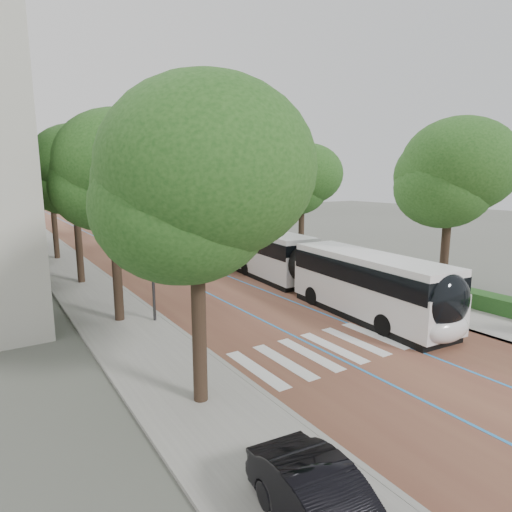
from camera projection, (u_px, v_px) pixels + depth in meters
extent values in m
plane|color=#51544C|center=(369.00, 350.00, 17.30)|extent=(160.00, 160.00, 0.00)
cube|color=brown|center=(111.00, 236.00, 50.32)|extent=(11.00, 140.00, 0.02)
cube|color=gray|center=(40.00, 241.00, 46.30)|extent=(4.00, 140.00, 0.12)
cube|color=gray|center=(171.00, 232.00, 54.32)|extent=(4.00, 140.00, 0.12)
cube|color=gray|center=(59.00, 240.00, 47.32)|extent=(0.20, 140.00, 0.14)
cube|color=gray|center=(156.00, 233.00, 53.30)|extent=(0.20, 140.00, 0.14)
cube|color=silver|center=(256.00, 369.00, 15.56)|extent=(0.55, 3.60, 0.01)
cube|color=silver|center=(284.00, 361.00, 16.23)|extent=(0.55, 3.60, 0.01)
cube|color=silver|center=(309.00, 354.00, 16.89)|extent=(0.55, 3.60, 0.01)
cube|color=silver|center=(333.00, 347.00, 17.56)|extent=(0.55, 3.60, 0.01)
cube|color=silver|center=(354.00, 341.00, 18.23)|extent=(0.55, 3.60, 0.01)
cube|color=silver|center=(375.00, 335.00, 18.90)|extent=(0.55, 3.60, 0.01)
cube|color=silver|center=(394.00, 330.00, 19.57)|extent=(0.55, 3.60, 0.01)
cube|color=silver|center=(411.00, 325.00, 20.23)|extent=(0.55, 3.60, 0.01)
cube|color=silver|center=(428.00, 320.00, 20.90)|extent=(0.55, 3.60, 0.01)
cube|color=#287ECA|center=(96.00, 237.00, 49.46)|extent=(0.12, 126.00, 0.01)
cube|color=#287ECA|center=(124.00, 235.00, 51.17)|extent=(0.12, 126.00, 0.01)
cube|color=black|center=(15.00, 227.00, 34.28)|extent=(0.12, 38.00, 1.60)
cube|color=black|center=(10.00, 186.00, 33.70)|extent=(0.12, 38.00, 1.60)
cube|color=black|center=(6.00, 144.00, 33.12)|extent=(0.12, 38.00, 1.60)
cube|color=black|center=(2.00, 104.00, 32.57)|extent=(0.12, 38.00, 1.60)
cube|color=#18471B|center=(492.00, 303.00, 22.07)|extent=(1.20, 14.00, 0.80)
cylinder|color=#2E2E30|center=(238.00, 209.00, 38.34)|extent=(0.14, 0.14, 8.00)
cube|color=#2E2E30|center=(229.00, 164.00, 37.20)|extent=(1.70, 0.12, 0.12)
cube|color=#2E2E30|center=(222.00, 165.00, 36.85)|extent=(0.50, 0.20, 0.10)
cylinder|color=#2E2E30|center=(151.00, 238.00, 19.90)|extent=(0.14, 0.14, 8.00)
cylinder|color=black|center=(199.00, 332.00, 12.87)|extent=(0.44, 0.44, 4.66)
ellipsoid|color=#1B4516|center=(196.00, 190.00, 12.10)|extent=(6.13, 6.13, 5.21)
cylinder|color=black|center=(117.00, 272.00, 20.27)|extent=(0.44, 0.44, 4.94)
ellipsoid|color=#1B4516|center=(111.00, 176.00, 19.46)|extent=(5.64, 5.64, 4.79)
cylinder|color=black|center=(79.00, 246.00, 27.69)|extent=(0.44, 0.44, 5.05)
ellipsoid|color=#1B4516|center=(73.00, 174.00, 26.86)|extent=(5.84, 5.84, 4.96)
cylinder|color=black|center=(55.00, 230.00, 35.96)|extent=(0.44, 0.44, 4.96)
ellipsoid|color=#1B4516|center=(50.00, 176.00, 35.13)|extent=(6.41, 6.41, 5.44)
cylinder|color=black|center=(38.00, 222.00, 45.91)|extent=(0.44, 0.44, 4.37)
ellipsoid|color=#1B4516|center=(35.00, 184.00, 45.19)|extent=(6.13, 6.13, 5.21)
cylinder|color=black|center=(24.00, 209.00, 58.22)|extent=(0.44, 0.44, 5.22)
ellipsoid|color=#1B4516|center=(21.00, 174.00, 57.35)|extent=(6.12, 6.12, 5.20)
cylinder|color=black|center=(444.00, 263.00, 22.62)|extent=(0.44, 0.44, 4.88)
ellipsoid|color=#1B4516|center=(451.00, 178.00, 21.81)|extent=(5.77, 5.77, 4.90)
cylinder|color=black|center=(301.00, 238.00, 32.55)|extent=(0.44, 0.44, 4.64)
ellipsoid|color=#1B4516|center=(302.00, 182.00, 31.78)|extent=(5.28, 5.28, 4.49)
cylinder|color=black|center=(216.00, 225.00, 44.15)|extent=(0.44, 0.44, 4.14)
ellipsoid|color=#1B4516|center=(215.00, 188.00, 43.46)|extent=(5.65, 5.65, 4.81)
cylinder|color=black|center=(160.00, 213.00, 57.35)|extent=(0.44, 0.44, 4.19)
ellipsoid|color=#1B4516|center=(159.00, 185.00, 56.66)|extent=(6.01, 6.01, 5.11)
cylinder|color=black|center=(308.00, 264.00, 25.53)|extent=(2.36, 1.08, 2.30)
cube|color=silver|center=(368.00, 293.00, 21.18)|extent=(3.24, 9.53, 1.82)
cube|color=black|center=(369.00, 270.00, 20.97)|extent=(3.27, 9.35, 0.97)
cube|color=white|center=(370.00, 258.00, 20.85)|extent=(3.18, 9.34, 0.31)
cube|color=black|center=(367.00, 314.00, 21.38)|extent=(3.16, 9.15, 0.35)
cube|color=silver|center=(272.00, 261.00, 29.36)|extent=(3.11, 7.92, 1.82)
cube|color=black|center=(272.00, 244.00, 29.15)|extent=(3.14, 7.76, 0.97)
cube|color=white|center=(272.00, 235.00, 29.03)|extent=(3.05, 7.76, 0.31)
cube|color=black|center=(272.00, 276.00, 29.56)|extent=(3.04, 7.60, 0.35)
ellipsoid|color=black|center=(448.00, 302.00, 17.12)|extent=(2.43, 1.28, 2.28)
ellipsoid|color=silver|center=(447.00, 329.00, 17.29)|extent=(2.42, 1.19, 1.14)
cylinder|color=black|center=(384.00, 325.00, 18.82)|extent=(0.38, 1.02, 1.00)
cylinder|color=black|center=(420.00, 317.00, 19.87)|extent=(0.38, 1.02, 1.00)
cylinder|color=black|center=(246.00, 268.00, 30.42)|extent=(0.38, 1.02, 1.00)
cylinder|color=black|center=(273.00, 265.00, 31.47)|extent=(0.38, 1.02, 1.00)
cylinder|color=black|center=(313.00, 296.00, 23.46)|extent=(0.38, 1.02, 1.00)
cylinder|color=black|center=(345.00, 291.00, 24.51)|extent=(0.38, 1.02, 1.00)
cube|color=silver|center=(191.00, 243.00, 37.17)|extent=(2.90, 12.08, 1.82)
cube|color=black|center=(191.00, 230.00, 36.97)|extent=(2.93, 11.84, 0.97)
cube|color=white|center=(191.00, 223.00, 36.85)|extent=(2.84, 11.84, 0.31)
cube|color=black|center=(192.00, 255.00, 37.37)|extent=(2.84, 11.60, 0.35)
ellipsoid|color=black|center=(226.00, 243.00, 32.32)|extent=(2.39, 1.18, 2.28)
ellipsoid|color=silver|center=(226.00, 258.00, 32.48)|extent=(2.38, 1.08, 1.14)
cylinder|color=black|center=(199.00, 259.00, 33.77)|extent=(0.33, 1.01, 1.00)
cylinder|color=black|center=(224.00, 256.00, 35.04)|extent=(0.33, 1.01, 1.00)
cylinder|color=black|center=(162.00, 247.00, 39.74)|extent=(0.33, 1.01, 1.00)
cylinder|color=black|center=(185.00, 245.00, 41.01)|extent=(0.33, 1.01, 1.00)
cube|color=silver|center=(144.00, 228.00, 47.86)|extent=(2.86, 12.07, 1.82)
cube|color=black|center=(143.00, 218.00, 47.65)|extent=(2.89, 11.83, 0.97)
cube|color=white|center=(143.00, 212.00, 47.53)|extent=(2.80, 11.83, 0.31)
cube|color=black|center=(144.00, 238.00, 48.06)|extent=(2.79, 11.59, 0.35)
ellipsoid|color=black|center=(164.00, 227.00, 42.99)|extent=(2.38, 1.17, 2.28)
ellipsoid|color=silver|center=(164.00, 238.00, 43.16)|extent=(2.38, 1.07, 1.14)
cylinder|color=black|center=(146.00, 240.00, 44.45)|extent=(0.33, 1.01, 1.00)
cylinder|color=black|center=(166.00, 238.00, 45.72)|extent=(0.33, 1.01, 1.00)
cylinder|color=black|center=(123.00, 232.00, 50.44)|extent=(0.33, 1.01, 1.00)
cylinder|color=black|center=(142.00, 231.00, 51.70)|extent=(0.33, 1.01, 1.00)
cube|color=silver|center=(112.00, 218.00, 59.49)|extent=(2.60, 12.02, 1.82)
cube|color=black|center=(111.00, 210.00, 59.28)|extent=(2.64, 11.78, 0.97)
cube|color=white|center=(111.00, 205.00, 59.16)|extent=(2.55, 11.78, 0.31)
cube|color=black|center=(112.00, 226.00, 59.69)|extent=(2.55, 11.54, 0.35)
ellipsoid|color=black|center=(123.00, 216.00, 54.50)|extent=(2.36, 1.12, 2.28)
ellipsoid|color=silver|center=(124.00, 225.00, 54.66)|extent=(2.36, 1.02, 1.14)
cylinder|color=black|center=(110.00, 227.00, 56.04)|extent=(0.31, 1.00, 1.00)
cylinder|color=black|center=(128.00, 226.00, 57.23)|extent=(0.31, 1.00, 1.00)
cylinder|color=black|center=(98.00, 222.00, 62.18)|extent=(0.31, 1.00, 1.00)
cylinder|color=black|center=(113.00, 221.00, 63.38)|extent=(0.31, 1.00, 1.00)
imported|color=black|center=(326.00, 510.00, 7.99)|extent=(1.83, 4.21, 1.35)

